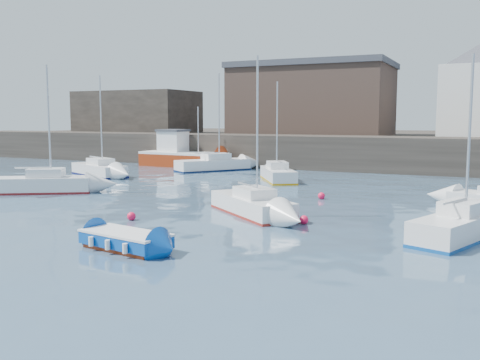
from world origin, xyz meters
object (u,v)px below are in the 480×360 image
at_px(sailboat_b, 252,204).
at_px(buoy_mid, 304,224).
at_px(blue_dinghy, 126,240).
at_px(sailboat_a, 42,184).
at_px(sailboat_c, 459,226).
at_px(sailboat_e, 99,169).
at_px(sailboat_f, 278,174).
at_px(buoy_near, 132,220).
at_px(fishing_boat, 182,155).
at_px(buoy_far, 321,199).
at_px(sailboat_h, 213,164).

distance_m(sailboat_b, buoy_mid, 3.26).
xyz_separation_m(blue_dinghy, sailboat_b, (1.25, 8.25, 0.12)).
relative_size(sailboat_a, sailboat_c, 1.11).
height_order(sailboat_b, sailboat_e, sailboat_e).
bearing_deg(buoy_mid, sailboat_f, 115.16).
bearing_deg(sailboat_e, sailboat_f, 10.99).
bearing_deg(buoy_near, fishing_boat, 116.41).
height_order(blue_dinghy, sailboat_e, sailboat_e).
relative_size(blue_dinghy, sailboat_e, 0.46).
distance_m(blue_dinghy, fishing_boat, 32.67).
relative_size(sailboat_a, buoy_mid, 19.61).
distance_m(fishing_boat, buoy_far, 23.20).
bearing_deg(buoy_near, sailboat_h, 108.64).
relative_size(sailboat_b, buoy_near, 18.98).
height_order(sailboat_b, buoy_near, sailboat_b).
distance_m(blue_dinghy, sailboat_b, 8.34).
distance_m(buoy_near, buoy_far, 11.56).
xyz_separation_m(sailboat_c, sailboat_e, (-27.56, 12.19, -0.02)).
xyz_separation_m(blue_dinghy, sailboat_e, (-16.93, 18.92, 0.15)).
distance_m(sailboat_b, sailboat_f, 13.99).
height_order(sailboat_f, sailboat_h, sailboat_h).
relative_size(sailboat_e, buoy_far, 19.63).
height_order(sailboat_f, buoy_mid, sailboat_f).
bearing_deg(buoy_mid, blue_dinghy, -121.01).
bearing_deg(sailboat_b, blue_dinghy, -98.63).
relative_size(buoy_near, buoy_mid, 0.99).
bearing_deg(sailboat_c, buoy_far, 135.06).
relative_size(sailboat_f, buoy_mid, 18.21).
bearing_deg(fishing_boat, sailboat_a, -85.21).
bearing_deg(buoy_near, sailboat_b, 39.73).
xyz_separation_m(sailboat_b, buoy_near, (-4.40, -3.66, -0.49)).
relative_size(sailboat_c, sailboat_h, 0.83).
bearing_deg(buoy_mid, sailboat_h, 127.44).
xyz_separation_m(buoy_near, buoy_far, (6.04, 9.86, 0.00)).
bearing_deg(buoy_far, sailboat_a, -163.46).
bearing_deg(sailboat_f, sailboat_b, -74.07).
distance_m(sailboat_b, buoy_far, 6.43).
relative_size(fishing_boat, buoy_far, 21.61).
relative_size(sailboat_h, buoy_near, 21.49).
bearing_deg(buoy_far, fishing_boat, 141.42).
bearing_deg(sailboat_e, sailboat_a, -70.47).
bearing_deg(sailboat_b, buoy_far, 75.20).
xyz_separation_m(sailboat_b, sailboat_e, (-18.18, 10.67, 0.03)).
height_order(sailboat_b, buoy_far, sailboat_b).
bearing_deg(sailboat_e, sailboat_h, 49.44).
distance_m(fishing_boat, sailboat_e, 10.14).
relative_size(fishing_boat, buoy_mid, 21.82).
height_order(sailboat_c, buoy_mid, sailboat_c).
height_order(sailboat_a, buoy_near, sailboat_a).
xyz_separation_m(sailboat_a, sailboat_f, (11.02, 12.16, -0.04)).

